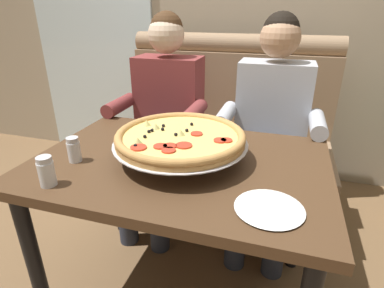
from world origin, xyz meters
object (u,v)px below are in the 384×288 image
(booth_bench, at_px, (222,147))
(diner_right, at_px, (270,122))
(dining_table, at_px, (180,180))
(pizza, at_px, (179,137))
(shaker_parmesan, at_px, (74,151))
(shaker_pepper_flakes, at_px, (47,173))
(diner_left, at_px, (163,112))
(plate_near_left, at_px, (269,207))

(booth_bench, distance_m, diner_right, 0.52)
(dining_table, distance_m, pizza, 0.19)
(shaker_parmesan, bearing_deg, shaker_pepper_flakes, -81.92)
(diner_left, distance_m, diner_right, 0.63)
(dining_table, relative_size, shaker_parmesan, 11.51)
(dining_table, bearing_deg, booth_bench, 90.00)
(diner_right, relative_size, plate_near_left, 5.96)
(booth_bench, relative_size, plate_near_left, 6.60)
(dining_table, relative_size, plate_near_left, 5.48)
(dining_table, height_order, diner_right, diner_right)
(diner_left, distance_m, pizza, 0.68)
(shaker_parmesan, height_order, plate_near_left, shaker_parmesan)
(diner_left, bearing_deg, shaker_pepper_flakes, -93.26)
(diner_left, relative_size, plate_near_left, 5.96)
(shaker_pepper_flakes, distance_m, plate_near_left, 0.75)
(booth_bench, xyz_separation_m, shaker_pepper_flakes, (-0.37, -1.19, 0.37))
(booth_bench, height_order, dining_table, booth_bench)
(dining_table, xyz_separation_m, plate_near_left, (0.37, -0.24, 0.10))
(dining_table, relative_size, diner_left, 0.92)
(diner_right, height_order, shaker_pepper_flakes, diner_right)
(pizza, distance_m, shaker_parmesan, 0.42)
(dining_table, relative_size, shaker_pepper_flakes, 10.84)
(shaker_parmesan, bearing_deg, dining_table, 18.58)
(diner_left, xyz_separation_m, shaker_pepper_flakes, (-0.05, -0.92, 0.06))
(booth_bench, relative_size, diner_left, 1.11)
(dining_table, distance_m, diner_right, 0.69)
(dining_table, xyz_separation_m, shaker_parmesan, (-0.40, -0.13, 0.14))
(diner_left, distance_m, shaker_parmesan, 0.75)
(pizza, distance_m, plate_near_left, 0.46)
(booth_bench, bearing_deg, dining_table, -90.00)
(shaker_parmesan, bearing_deg, diner_left, 83.92)
(shaker_parmesan, bearing_deg, booth_bench, 68.51)
(booth_bench, relative_size, diner_right, 1.11)
(dining_table, bearing_deg, shaker_parmesan, -161.42)
(pizza, xyz_separation_m, shaker_pepper_flakes, (-0.37, -0.33, -0.05))
(plate_near_left, bearing_deg, pizza, 146.38)
(dining_table, xyz_separation_m, shaker_pepper_flakes, (-0.37, -0.32, 0.14))
(diner_right, distance_m, shaker_pepper_flakes, 1.15)
(diner_right, xyz_separation_m, shaker_pepper_flakes, (-0.69, -0.92, 0.06))
(diner_left, distance_m, shaker_pepper_flakes, 0.93)
(diner_left, relative_size, pizza, 2.38)
(pizza, bearing_deg, diner_left, 117.69)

